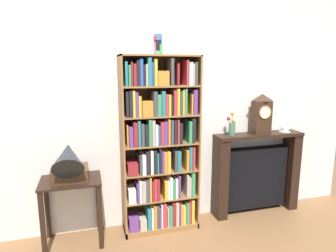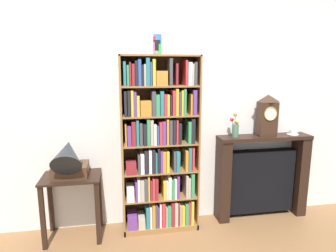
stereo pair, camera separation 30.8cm
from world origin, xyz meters
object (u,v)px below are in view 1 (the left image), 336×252
(flower_vase, at_px, (232,126))
(teacup_with_saucer, at_px, (285,130))
(side_table_left, at_px, (72,196))
(fireplace_mantel, at_px, (256,173))
(bookshelf, at_px, (160,150))
(gramophone, at_px, (69,163))
(mantel_clock, at_px, (261,114))
(cup_stack, at_px, (158,45))

(flower_vase, xyz_separation_m, teacup_with_saucer, (0.72, 0.00, -0.09))
(side_table_left, bearing_deg, fireplace_mantel, 2.77)
(flower_vase, relative_size, teacup_with_saucer, 2.08)
(bookshelf, relative_size, teacup_with_saucer, 13.83)
(gramophone, height_order, mantel_clock, mantel_clock)
(gramophone, distance_m, mantel_clock, 2.20)
(cup_stack, height_order, teacup_with_saucer, cup_stack)
(mantel_clock, bearing_deg, cup_stack, -176.73)
(flower_vase, bearing_deg, bookshelf, -177.23)
(cup_stack, bearing_deg, bookshelf, 54.67)
(bookshelf, xyz_separation_m, side_table_left, (-0.92, -0.04, -0.40))
(cup_stack, xyz_separation_m, fireplace_mantel, (1.25, 0.09, -1.50))
(side_table_left, distance_m, flower_vase, 1.89)
(mantel_clock, bearing_deg, gramophone, -175.81)
(side_table_left, relative_size, fireplace_mantel, 0.62)
(mantel_clock, xyz_separation_m, teacup_with_saucer, (0.34, 0.00, -0.21))
(gramophone, distance_m, flower_vase, 1.81)
(flower_vase, bearing_deg, teacup_with_saucer, 0.33)
(side_table_left, relative_size, flower_vase, 2.40)
(gramophone, height_order, fireplace_mantel, gramophone)
(side_table_left, height_order, gramophone, gramophone)
(mantel_clock, bearing_deg, fireplace_mantel, 121.57)
(cup_stack, xyz_separation_m, side_table_left, (-0.90, -0.01, -1.49))
(mantel_clock, height_order, flower_vase, mantel_clock)
(fireplace_mantel, distance_m, mantel_clock, 0.74)
(bookshelf, height_order, fireplace_mantel, bookshelf)
(side_table_left, distance_m, gramophone, 0.39)
(cup_stack, xyz_separation_m, flower_vase, (0.89, 0.07, -0.88))
(side_table_left, relative_size, teacup_with_saucer, 4.97)
(side_table_left, relative_size, mantel_clock, 1.44)
(mantel_clock, height_order, teacup_with_saucer, mantel_clock)
(mantel_clock, bearing_deg, teacup_with_saucer, 0.37)
(gramophone, height_order, teacup_with_saucer, gramophone)
(flower_vase, bearing_deg, fireplace_mantel, 3.83)
(gramophone, xyz_separation_m, flower_vase, (1.79, 0.16, 0.23))
(fireplace_mantel, distance_m, teacup_with_saucer, 0.64)
(bookshelf, distance_m, side_table_left, 1.01)
(side_table_left, xyz_separation_m, teacup_with_saucer, (2.51, 0.08, 0.52))
(side_table_left, bearing_deg, teacup_with_saucer, 1.92)
(side_table_left, xyz_separation_m, flower_vase, (1.79, 0.08, 0.60))
(gramophone, bearing_deg, teacup_with_saucer, 3.67)
(bookshelf, distance_m, fireplace_mantel, 1.30)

